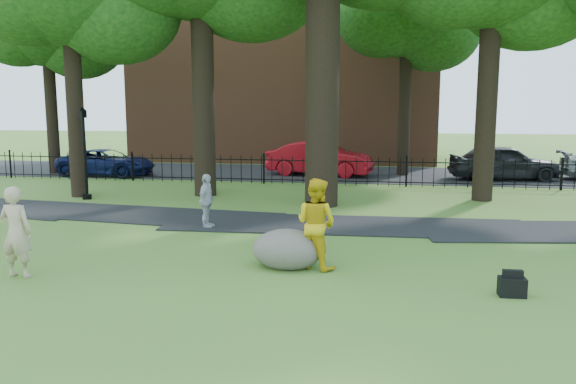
% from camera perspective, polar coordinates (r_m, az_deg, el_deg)
% --- Properties ---
extents(ground, '(120.00, 120.00, 0.00)m').
position_cam_1_polar(ground, '(12.05, -0.12, -7.12)').
color(ground, '#456D26').
rests_on(ground, ground).
extents(footpath, '(36.07, 3.85, 0.03)m').
position_cam_1_polar(footpath, '(15.71, 5.83, -3.42)').
color(footpath, black).
rests_on(footpath, ground).
extents(street, '(80.00, 7.00, 0.02)m').
position_cam_1_polar(street, '(27.70, 5.33, 1.84)').
color(street, black).
rests_on(street, ground).
extents(iron_fence, '(44.00, 0.04, 1.20)m').
position_cam_1_polar(iron_fence, '(23.67, 4.66, 2.15)').
color(iron_fence, black).
rests_on(iron_fence, ground).
extents(brick_building, '(18.00, 8.00, 12.00)m').
position_cam_1_polar(brick_building, '(36.03, -0.12, 13.01)').
color(brick_building, brown).
rests_on(brick_building, ground).
extents(woman, '(0.66, 0.43, 1.79)m').
position_cam_1_polar(woman, '(12.01, -25.89, -3.67)').
color(woman, tan).
rests_on(woman, ground).
extents(man, '(1.13, 1.05, 1.86)m').
position_cam_1_polar(man, '(11.43, 2.87, -3.22)').
color(man, gold).
rests_on(man, ground).
extents(pedestrian, '(0.42, 0.89, 1.48)m').
position_cam_1_polar(pedestrian, '(15.37, -8.28, -0.92)').
color(pedestrian, '#B2B2B7').
rests_on(pedestrian, ground).
extents(boulder, '(1.54, 1.22, 0.85)m').
position_cam_1_polar(boulder, '(11.59, -0.07, -5.59)').
color(boulder, '#6A6458').
rests_on(boulder, ground).
extents(lamppost, '(0.33, 0.33, 3.28)m').
position_cam_1_polar(lamppost, '(21.13, -19.95, 3.62)').
color(lamppost, black).
rests_on(lamppost, ground).
extents(backpack, '(0.46, 0.29, 0.34)m').
position_cam_1_polar(backpack, '(10.66, 21.80, -8.94)').
color(backpack, black).
rests_on(backpack, ground).
extents(red_bag, '(0.44, 0.35, 0.27)m').
position_cam_1_polar(red_bag, '(13.23, 1.97, -5.09)').
color(red_bag, maroon).
rests_on(red_bag, ground).
extents(red_sedan, '(5.18, 2.49, 1.64)m').
position_cam_1_polar(red_sedan, '(26.86, 3.27, 3.41)').
color(red_sedan, '#A30C16').
rests_on(red_sedan, ground).
extents(navy_van, '(4.65, 2.30, 1.27)m').
position_cam_1_polar(navy_van, '(28.20, -17.93, 2.87)').
color(navy_van, '#0D1645').
rests_on(navy_van, ground).
extents(grey_car, '(4.91, 2.47, 1.61)m').
position_cam_1_polar(grey_car, '(27.03, 21.07, 2.84)').
color(grey_car, black).
rests_on(grey_car, ground).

